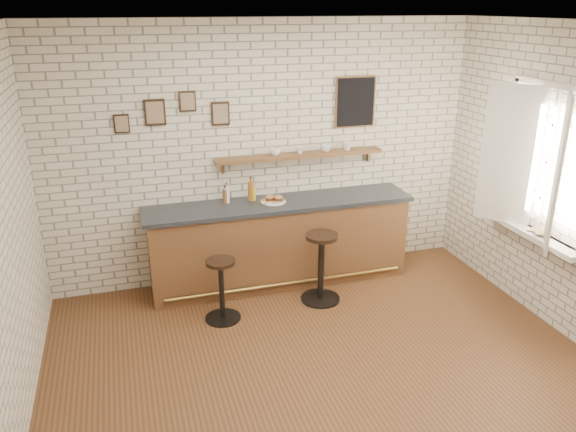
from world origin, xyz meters
name	(u,v)px	position (x,y,z in m)	size (l,w,h in m)	color
ground	(321,362)	(0.00, 0.00, 0.00)	(5.00, 5.00, 0.00)	brown
bar_counter	(280,242)	(0.09, 1.70, 0.51)	(3.10, 0.65, 1.01)	brown
sandwich_plate	(273,202)	(0.02, 1.70, 1.02)	(0.28, 0.28, 0.01)	white
ciabatta_sandwich	(274,198)	(0.03, 1.70, 1.06)	(0.23, 0.17, 0.07)	tan
potato_chips	(271,201)	(-0.01, 1.70, 1.02)	(0.25, 0.19, 0.00)	gold
bitters_bottle_brown	(225,196)	(-0.51, 1.84, 1.09)	(0.06, 0.06, 0.21)	brown
bitters_bottle_white	(227,195)	(-0.49, 1.84, 1.10)	(0.06, 0.06, 0.23)	white
bitters_bottle_amber	(251,191)	(-0.21, 1.84, 1.12)	(0.07, 0.07, 0.28)	#965718
condiment_bottle_yellow	(253,194)	(-0.18, 1.84, 1.09)	(0.06, 0.06, 0.19)	gold
bar_stool_left	(222,288)	(-0.73, 1.04, 0.37)	(0.40, 0.40, 0.68)	black
bar_stool_right	(321,265)	(0.40, 1.12, 0.43)	(0.46, 0.46, 0.80)	black
wall_shelf	(300,156)	(0.40, 1.90, 1.48)	(2.00, 0.18, 0.18)	brown
shelf_cup_a	(275,152)	(0.10, 1.90, 1.54)	(0.11, 0.11, 0.09)	white
shelf_cup_b	(300,150)	(0.40, 1.90, 1.54)	(0.09, 0.09, 0.09)	white
shelf_cup_c	(326,148)	(0.72, 1.90, 1.55)	(0.12, 0.12, 0.09)	white
shelf_cup_d	(348,146)	(0.99, 1.90, 1.55)	(0.10, 0.10, 0.09)	white
back_wall_decor	(284,106)	(0.23, 1.98, 2.05)	(2.96, 0.02, 0.56)	black
window_sill	(530,233)	(2.40, 0.30, 0.90)	(0.20, 1.35, 0.06)	white
casement_window	(538,163)	(2.36, 0.30, 1.65)	(0.40, 1.30, 1.56)	white
book_lower	(537,234)	(2.38, 0.18, 0.94)	(0.17, 0.23, 0.02)	tan
book_upper	(535,230)	(2.38, 0.22, 0.96)	(0.15, 0.20, 0.02)	tan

